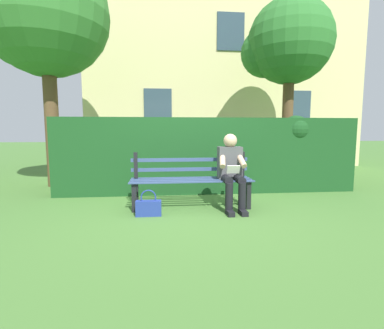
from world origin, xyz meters
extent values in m
plane|color=#477533|center=(0.00, 0.00, 0.00)|extent=(60.00, 60.00, 0.00)
cube|color=black|center=(-0.90, 0.17, 0.23)|extent=(0.07, 0.07, 0.45)
cube|color=black|center=(0.90, 0.17, 0.23)|extent=(0.07, 0.07, 0.45)
cube|color=black|center=(-0.90, -0.17, 0.23)|extent=(0.07, 0.07, 0.45)
cube|color=black|center=(0.90, -0.17, 0.23)|extent=(0.07, 0.07, 0.45)
cube|color=#384C7A|center=(0.00, -0.22, 0.46)|extent=(1.96, 0.06, 0.02)
cube|color=#384C7A|center=(0.00, -0.07, 0.46)|extent=(1.96, 0.06, 0.02)
cube|color=#384C7A|center=(0.00, 0.07, 0.46)|extent=(1.96, 0.06, 0.02)
cube|color=#384C7A|center=(0.00, 0.22, 0.46)|extent=(1.96, 0.06, 0.02)
cube|color=black|center=(-0.90, -0.21, 0.69)|extent=(0.06, 0.06, 0.43)
cube|color=black|center=(0.90, -0.21, 0.69)|extent=(0.06, 0.06, 0.43)
cube|color=#384C7A|center=(0.00, -0.21, 0.61)|extent=(1.96, 0.02, 0.06)
cube|color=#384C7A|center=(0.00, -0.21, 0.77)|extent=(1.96, 0.02, 0.06)
cube|color=#4C4C51|center=(-0.63, -0.02, 0.73)|extent=(0.38, 0.22, 0.52)
sphere|color=#D8AD8C|center=(-0.63, 0.00, 1.09)|extent=(0.22, 0.22, 0.22)
cylinder|color=black|center=(-0.73, 0.19, 0.49)|extent=(0.13, 0.42, 0.13)
cylinder|color=black|center=(-0.53, 0.19, 0.49)|extent=(0.13, 0.42, 0.13)
cylinder|color=black|center=(-0.73, 0.40, 0.24)|extent=(0.12, 0.12, 0.47)
cylinder|color=black|center=(-0.53, 0.40, 0.24)|extent=(0.12, 0.12, 0.47)
cube|color=black|center=(-0.73, 0.48, 0.04)|extent=(0.10, 0.24, 0.07)
cube|color=black|center=(-0.53, 0.48, 0.04)|extent=(0.10, 0.24, 0.07)
cylinder|color=#D8AD8C|center=(-0.78, 0.12, 0.79)|extent=(0.14, 0.32, 0.26)
cylinder|color=#D8AD8C|center=(-0.48, 0.12, 0.79)|extent=(0.14, 0.32, 0.26)
cube|color=white|center=(-0.63, 0.24, 0.65)|extent=(0.20, 0.07, 0.13)
cube|color=#19471E|center=(-0.47, -1.25, 0.75)|extent=(6.02, 0.63, 1.51)
sphere|color=#19471E|center=(-2.27, -1.16, 1.28)|extent=(0.57, 0.57, 0.57)
sphere|color=#19471E|center=(1.04, -1.32, 1.21)|extent=(0.50, 0.50, 0.50)
cylinder|color=brown|center=(2.91, -2.22, 1.51)|extent=(0.30, 0.30, 3.02)
sphere|color=#387A33|center=(2.91, -2.22, 3.76)|extent=(2.68, 2.68, 2.68)
sphere|color=#387A33|center=(3.58, -2.62, 3.49)|extent=(1.61, 1.61, 1.61)
cube|color=beige|center=(-1.79, -6.51, 3.60)|extent=(9.53, 2.88, 7.19)
cube|color=#334756|center=(-4.17, -5.05, 2.01)|extent=(0.90, 0.04, 1.20)
cube|color=#334756|center=(0.59, -5.05, 2.01)|extent=(0.90, 0.04, 1.20)
cube|color=#334756|center=(-1.79, -5.05, 4.46)|extent=(0.90, 0.04, 1.20)
cube|color=navy|center=(0.67, 0.38, 0.11)|extent=(0.37, 0.14, 0.23)
torus|color=navy|center=(0.67, 0.38, 0.28)|extent=(0.23, 0.02, 0.23)
cylinder|color=brown|center=(-2.89, -2.96, 1.48)|extent=(0.28, 0.28, 2.97)
sphere|color=#2D702D|center=(-2.89, -2.96, 3.57)|extent=(2.19, 2.19, 2.19)
sphere|color=#2D702D|center=(-2.34, -3.29, 3.35)|extent=(1.31, 1.31, 1.31)
camera|label=1|loc=(0.46, 4.59, 1.25)|focal=27.07mm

